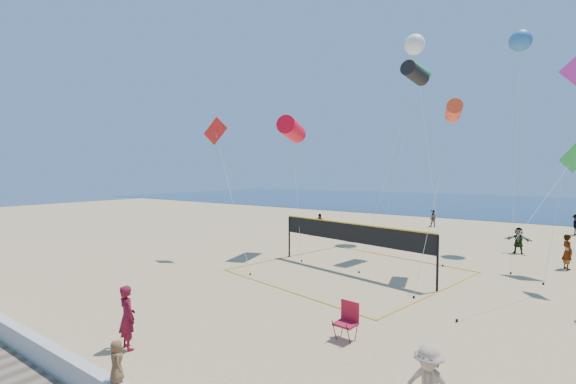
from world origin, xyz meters
The scene contains 19 objects.
ground centered at (0.00, 0.00, 0.00)m, with size 120.00×120.00×0.00m, color tan.
ocean centered at (0.00, 62.00, 0.01)m, with size 140.00×50.00×0.03m, color #10264E.
woman centered at (-3.68, -1.21, 0.93)m, with size 0.68×0.45×1.87m, color maroon.
toddler centered at (-1.28, -2.96, 1.05)m, with size 0.44×0.29×0.91m, color brown.
far_person_0 centered at (-9.39, 19.28, 0.88)m, with size 1.03×0.43×1.76m, color gray.
far_person_1 centered at (4.37, 20.51, 0.82)m, with size 1.53×0.49×1.65m, color gray.
far_person_2 centered at (6.82, 17.40, 0.93)m, with size 0.68×0.44×1.85m, color gray.
far_person_3 centered at (-3.16, 29.48, 0.79)m, with size 0.77×0.60×1.58m, color gray.
far_person_4 centered at (7.58, 31.36, 0.85)m, with size 1.10×0.63×1.71m, color gray.
camp_chair centered at (1.22, 3.06, 0.65)m, with size 0.67×0.81×1.27m.
volleyball_net centered at (-2.27, 10.40, 1.73)m, with size 11.09×10.97×2.52m.
kite_0 centered at (-7.33, 12.36, 7.76)m, with size 2.83×3.14×8.51m.
kite_1 centered at (-0.80, 15.75, 10.94)m, with size 1.61×6.56×11.55m.
kite_2 centered at (2.04, 12.76, 8.09)m, with size 1.18×5.68×8.59m.
kite_3 centered at (-10.12, 8.69, 7.16)m, with size 5.17×2.14×8.37m.
kite_4 centered at (6.64, 12.72, 5.31)m, with size 3.85×7.23×6.42m.
kite_6 centered at (-2.60, 21.30, 14.42)m, with size 4.91×8.04×15.17m.
kite_7 centered at (4.07, 21.52, 13.47)m, with size 1.60×7.78×14.16m.
kite_8 centered at (-3.03, 23.60, 13.05)m, with size 1.66×6.42×13.72m.
Camera 1 is at (6.41, -7.41, 5.13)m, focal length 24.00 mm.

